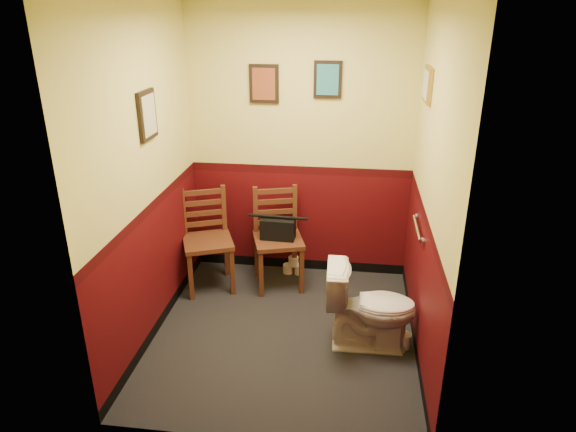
% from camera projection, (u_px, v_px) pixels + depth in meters
% --- Properties ---
extents(floor, '(2.20, 2.40, 0.00)m').
position_uv_depth(floor, '(284.00, 333.00, 4.46)').
color(floor, black).
rests_on(floor, ground).
extents(wall_back, '(2.20, 0.00, 2.70)m').
position_uv_depth(wall_back, '(300.00, 147.00, 5.04)').
color(wall_back, '#44080C').
rests_on(wall_back, ground).
extents(wall_front, '(2.20, 0.00, 2.70)m').
position_uv_depth(wall_front, '(254.00, 257.00, 2.84)').
color(wall_front, '#44080C').
rests_on(wall_front, ground).
extents(wall_left, '(0.00, 2.40, 2.70)m').
position_uv_depth(wall_left, '(147.00, 180.00, 4.07)').
color(wall_left, '#44080C').
rests_on(wall_left, ground).
extents(wall_right, '(0.00, 2.40, 2.70)m').
position_uv_depth(wall_right, '(430.00, 193.00, 3.81)').
color(wall_right, '#44080C').
rests_on(wall_right, ground).
extents(grab_bar, '(0.05, 0.56, 0.06)m').
position_uv_depth(grab_bar, '(417.00, 228.00, 4.19)').
color(grab_bar, silver).
rests_on(grab_bar, wall_right).
extents(framed_print_back_a, '(0.28, 0.04, 0.36)m').
position_uv_depth(framed_print_back_a, '(264.00, 84.00, 4.83)').
color(framed_print_back_a, black).
rests_on(framed_print_back_a, wall_back).
extents(framed_print_back_b, '(0.26, 0.04, 0.34)m').
position_uv_depth(framed_print_back_b, '(328.00, 80.00, 4.74)').
color(framed_print_back_b, black).
rests_on(framed_print_back_b, wall_back).
extents(framed_print_left, '(0.04, 0.30, 0.38)m').
position_uv_depth(framed_print_left, '(147.00, 115.00, 3.97)').
color(framed_print_left, black).
rests_on(framed_print_left, wall_left).
extents(framed_print_right, '(0.04, 0.34, 0.28)m').
position_uv_depth(framed_print_right, '(428.00, 85.00, 4.09)').
color(framed_print_right, olive).
rests_on(framed_print_right, wall_right).
extents(toilet, '(0.75, 0.43, 0.73)m').
position_uv_depth(toilet, '(371.00, 308.00, 4.17)').
color(toilet, white).
rests_on(toilet, floor).
extents(toilet_brush, '(0.12, 0.12, 0.44)m').
position_uv_depth(toilet_brush, '(404.00, 339.00, 4.26)').
color(toilet_brush, silver).
rests_on(toilet_brush, floor).
extents(chair_left, '(0.61, 0.61, 1.00)m').
position_uv_depth(chair_left, '(207.00, 240.00, 5.05)').
color(chair_left, '#5B2F1B').
rests_on(chair_left, floor).
extents(chair_right, '(0.58, 0.58, 0.99)m').
position_uv_depth(chair_right, '(278.00, 238.00, 5.09)').
color(chair_right, '#5B2F1B').
rests_on(chair_right, floor).
extents(handbag, '(0.34, 0.18, 0.24)m').
position_uv_depth(handbag, '(278.00, 228.00, 5.00)').
color(handbag, black).
rests_on(handbag, chair_right).
extents(tp_stack, '(0.22, 0.12, 0.19)m').
position_uv_depth(tp_stack, '(293.00, 266.00, 5.42)').
color(tp_stack, silver).
rests_on(tp_stack, floor).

